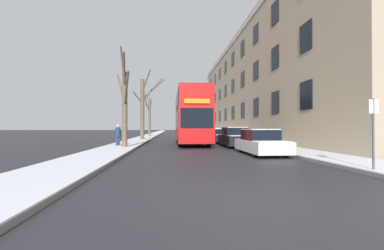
{
  "coord_description": "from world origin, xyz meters",
  "views": [
    {
      "loc": [
        -1.85,
        -5.05,
        1.45
      ],
      "look_at": [
        -0.4,
        12.31,
        1.64
      ],
      "focal_mm": 24.0,
      "sensor_mm": 36.0,
      "label": 1
    }
  ],
  "objects_px": {
    "parked_car_2": "(221,136)",
    "street_sign_post": "(373,131)",
    "double_decker_bus": "(191,115)",
    "parked_car_3": "(211,134)",
    "bare_tree_left_0": "(125,104)",
    "bare_tree_left_1": "(144,106)",
    "parked_car_1": "(235,138)",
    "bare_tree_left_2": "(149,115)",
    "pedestrian_left_sidewalk": "(118,135)",
    "parked_car_0": "(261,143)"
  },
  "relations": [
    {
      "from": "parked_car_3",
      "to": "bare_tree_left_0",
      "type": "bearing_deg",
      "value": -122.34
    },
    {
      "from": "parked_car_3",
      "to": "street_sign_post",
      "type": "relative_size",
      "value": 1.68
    },
    {
      "from": "bare_tree_left_0",
      "to": "parked_car_2",
      "type": "height_order",
      "value": "bare_tree_left_0"
    },
    {
      "from": "parked_car_2",
      "to": "parked_car_3",
      "type": "xyz_separation_m",
      "value": [
        0.0,
        6.04,
        0.01
      ]
    },
    {
      "from": "parked_car_3",
      "to": "parked_car_0",
      "type": "bearing_deg",
      "value": -90.0
    },
    {
      "from": "pedestrian_left_sidewalk",
      "to": "street_sign_post",
      "type": "xyz_separation_m",
      "value": [
        10.12,
        -11.72,
        0.44
      ]
    },
    {
      "from": "bare_tree_left_2",
      "to": "parked_car_3",
      "type": "distance_m",
      "value": 14.35
    },
    {
      "from": "bare_tree_left_0",
      "to": "bare_tree_left_1",
      "type": "height_order",
      "value": "bare_tree_left_1"
    },
    {
      "from": "bare_tree_left_1",
      "to": "pedestrian_left_sidewalk",
      "type": "bearing_deg",
      "value": -94.2
    },
    {
      "from": "bare_tree_left_1",
      "to": "pedestrian_left_sidewalk",
      "type": "relative_size",
      "value": 4.69
    },
    {
      "from": "double_decker_bus",
      "to": "parked_car_2",
      "type": "relative_size",
      "value": 2.5
    },
    {
      "from": "parked_car_3",
      "to": "parked_car_1",
      "type": "bearing_deg",
      "value": -90.0
    },
    {
      "from": "bare_tree_left_1",
      "to": "bare_tree_left_2",
      "type": "relative_size",
      "value": 1.12
    },
    {
      "from": "bare_tree_left_0",
      "to": "parked_car_2",
      "type": "relative_size",
      "value": 1.63
    },
    {
      "from": "bare_tree_left_0",
      "to": "parked_car_3",
      "type": "distance_m",
      "value": 15.18
    },
    {
      "from": "bare_tree_left_0",
      "to": "double_decker_bus",
      "type": "bearing_deg",
      "value": 43.62
    },
    {
      "from": "bare_tree_left_1",
      "to": "parked_car_2",
      "type": "height_order",
      "value": "bare_tree_left_1"
    },
    {
      "from": "bare_tree_left_0",
      "to": "pedestrian_left_sidewalk",
      "type": "distance_m",
      "value": 2.65
    },
    {
      "from": "double_decker_bus",
      "to": "parked_car_3",
      "type": "bearing_deg",
      "value": 68.78
    },
    {
      "from": "parked_car_3",
      "to": "pedestrian_left_sidewalk",
      "type": "bearing_deg",
      "value": -127.81
    },
    {
      "from": "parked_car_3",
      "to": "pedestrian_left_sidewalk",
      "type": "xyz_separation_m",
      "value": [
        -8.74,
        -11.26,
        0.28
      ]
    },
    {
      "from": "double_decker_bus",
      "to": "parked_car_1",
      "type": "bearing_deg",
      "value": -46.54
    },
    {
      "from": "bare_tree_left_2",
      "to": "street_sign_post",
      "type": "xyz_separation_m",
      "value": [
        9.69,
        -34.33,
        -2.12
      ]
    },
    {
      "from": "parked_car_1",
      "to": "pedestrian_left_sidewalk",
      "type": "bearing_deg",
      "value": -179.86
    },
    {
      "from": "bare_tree_left_0",
      "to": "parked_car_2",
      "type": "xyz_separation_m",
      "value": [
        8.02,
        6.63,
        -2.41
      ]
    },
    {
      "from": "parked_car_0",
      "to": "parked_car_3",
      "type": "relative_size",
      "value": 1.1
    },
    {
      "from": "bare_tree_left_0",
      "to": "parked_car_3",
      "type": "xyz_separation_m",
      "value": [
        8.02,
        12.67,
        -2.4
      ]
    },
    {
      "from": "pedestrian_left_sidewalk",
      "to": "street_sign_post",
      "type": "relative_size",
      "value": 0.72
    },
    {
      "from": "bare_tree_left_1",
      "to": "parked_car_1",
      "type": "relative_size",
      "value": 1.89
    },
    {
      "from": "parked_car_1",
      "to": "street_sign_post",
      "type": "xyz_separation_m",
      "value": [
        1.38,
        -11.74,
        0.67
      ]
    },
    {
      "from": "parked_car_1",
      "to": "parked_car_3",
      "type": "distance_m",
      "value": 11.24
    },
    {
      "from": "double_decker_bus",
      "to": "parked_car_0",
      "type": "height_order",
      "value": "double_decker_bus"
    },
    {
      "from": "double_decker_bus",
      "to": "pedestrian_left_sidewalk",
      "type": "relative_size",
      "value": 6.05
    },
    {
      "from": "double_decker_bus",
      "to": "pedestrian_left_sidewalk",
      "type": "distance_m",
      "value": 6.73
    },
    {
      "from": "double_decker_bus",
      "to": "parked_car_2",
      "type": "xyz_separation_m",
      "value": [
        3.1,
        1.93,
        -1.92
      ]
    },
    {
      "from": "bare_tree_left_1",
      "to": "parked_car_3",
      "type": "xyz_separation_m",
      "value": [
        7.97,
        0.86,
        -3.29
      ]
    },
    {
      "from": "bare_tree_left_1",
      "to": "parked_car_3",
      "type": "bearing_deg",
      "value": 6.13
    },
    {
      "from": "bare_tree_left_1",
      "to": "bare_tree_left_2",
      "type": "xyz_separation_m",
      "value": [
        -0.33,
        12.21,
        -0.46
      ]
    },
    {
      "from": "bare_tree_left_0",
      "to": "double_decker_bus",
      "type": "relative_size",
      "value": 0.65
    },
    {
      "from": "parked_car_0",
      "to": "street_sign_post",
      "type": "height_order",
      "value": "street_sign_post"
    },
    {
      "from": "parked_car_0",
      "to": "pedestrian_left_sidewalk",
      "type": "bearing_deg",
      "value": 147.53
    },
    {
      "from": "bare_tree_left_2",
      "to": "pedestrian_left_sidewalk",
      "type": "height_order",
      "value": "bare_tree_left_2"
    },
    {
      "from": "parked_car_2",
      "to": "bare_tree_left_0",
      "type": "bearing_deg",
      "value": -140.44
    },
    {
      "from": "bare_tree_left_0",
      "to": "parked_car_1",
      "type": "distance_m",
      "value": 8.48
    },
    {
      "from": "parked_car_2",
      "to": "street_sign_post",
      "type": "xyz_separation_m",
      "value": [
        1.38,
        -16.94,
        0.72
      ]
    },
    {
      "from": "bare_tree_left_2",
      "to": "double_decker_bus",
      "type": "height_order",
      "value": "bare_tree_left_2"
    },
    {
      "from": "bare_tree_left_2",
      "to": "street_sign_post",
      "type": "bearing_deg",
      "value": -74.24
    },
    {
      "from": "bare_tree_left_1",
      "to": "parked_car_0",
      "type": "height_order",
      "value": "bare_tree_left_1"
    },
    {
      "from": "parked_car_0",
      "to": "street_sign_post",
      "type": "relative_size",
      "value": 1.84
    },
    {
      "from": "parked_car_2",
      "to": "parked_car_3",
      "type": "distance_m",
      "value": 6.04
    }
  ]
}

